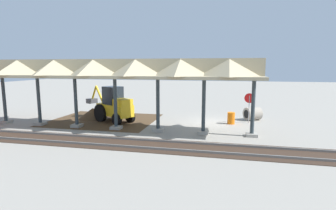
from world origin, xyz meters
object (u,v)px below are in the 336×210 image
stop_sign (249,102)px  backhoe (114,106)px  concrete_pipe (253,114)px  traffic_barrel (231,118)px

stop_sign → backhoe: (10.52, 1.75, -0.42)m
backhoe → concrete_pipe: bearing=-164.6°
stop_sign → backhoe: bearing=9.5°
stop_sign → backhoe: backhoe is taller
concrete_pipe → backhoe: bearing=15.4°
backhoe → traffic_barrel: (-9.17, -1.10, -0.82)m
traffic_barrel → stop_sign: bearing=-154.2°
backhoe → concrete_pipe: 11.37m
backhoe → traffic_barrel: backhoe is taller
backhoe → concrete_pipe: backhoe is taller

